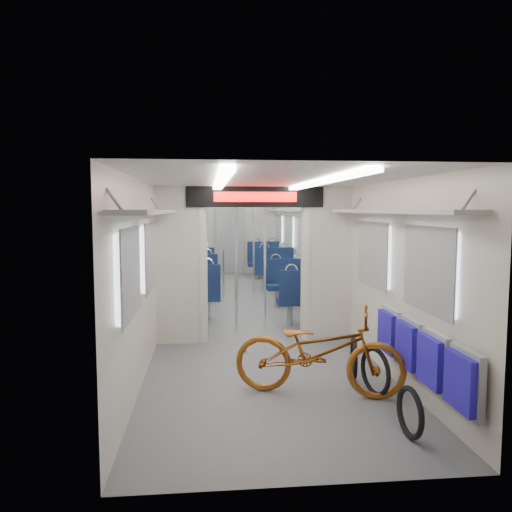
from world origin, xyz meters
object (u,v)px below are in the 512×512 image
(bicycle, at_px, (319,351))
(seat_bay_far_left, at_px, (198,267))
(stanchion_near_right, at_px, (265,260))
(stanchion_far_right, at_px, (254,246))
(bike_hoop_c, at_px, (354,360))
(seat_bay_near_right, at_px, (295,287))
(seat_bay_far_right, at_px, (269,262))
(flip_bench, at_px, (420,353))
(seat_bay_near_left, at_px, (195,282))
(stanchion_far_left, at_px, (223,247))
(bike_hoop_a, at_px, (410,415))
(bike_hoop_b, at_px, (375,374))
(stanchion_near_left, at_px, (236,262))

(bicycle, relative_size, seat_bay_far_left, 0.94)
(stanchion_near_right, bearing_deg, stanchion_far_right, 88.07)
(bike_hoop_c, height_order, stanchion_far_right, stanchion_far_right)
(seat_bay_near_right, xyz_separation_m, seat_bay_far_right, (0.00, 4.03, 0.04))
(seat_bay_near_right, bearing_deg, stanchion_near_right, -122.43)
(flip_bench, height_order, seat_bay_near_right, seat_bay_near_right)
(bicycle, bearing_deg, seat_bay_near_left, 34.13)
(stanchion_far_left, bearing_deg, stanchion_far_right, 9.73)
(bike_hoop_a, relative_size, bike_hoop_b, 0.87)
(seat_bay_near_right, bearing_deg, bicycle, -96.67)
(bike_hoop_b, height_order, seat_bay_far_left, seat_bay_far_left)
(bike_hoop_a, height_order, stanchion_near_left, stanchion_near_left)
(stanchion_near_left, bearing_deg, stanchion_far_left, 91.70)
(stanchion_near_left, relative_size, stanchion_near_right, 1.00)
(seat_bay_near_left, bearing_deg, seat_bay_near_right, -18.40)
(bike_hoop_c, distance_m, stanchion_far_left, 5.58)
(seat_bay_near_left, relative_size, seat_bay_near_right, 1.10)
(stanchion_near_right, bearing_deg, bike_hoop_c, -72.92)
(seat_bay_far_right, distance_m, stanchion_far_right, 2.31)
(flip_bench, bearing_deg, bike_hoop_a, -120.42)
(bike_hoop_b, relative_size, stanchion_near_right, 0.23)
(stanchion_near_left, bearing_deg, bike_hoop_c, -60.62)
(seat_bay_near_left, distance_m, stanchion_near_left, 2.19)
(seat_bay_near_left, relative_size, seat_bay_far_right, 0.95)
(seat_bay_far_right, relative_size, stanchion_near_left, 0.99)
(bike_hoop_b, bearing_deg, seat_bay_far_right, 90.86)
(seat_bay_far_right, bearing_deg, stanchion_far_right, -105.68)
(bike_hoop_b, xyz_separation_m, seat_bay_far_right, (-0.12, 8.15, 0.33))
(bicycle, xyz_separation_m, seat_bay_far_left, (-1.40, 7.39, 0.05))
(bike_hoop_c, relative_size, stanchion_far_left, 0.21)
(stanchion_near_right, relative_size, stanchion_far_left, 1.00)
(bicycle, relative_size, seat_bay_far_right, 0.80)
(bike_hoop_c, bearing_deg, bike_hoop_b, -82.95)
(bike_hoop_c, distance_m, stanchion_far_right, 5.57)
(seat_bay_far_left, height_order, seat_bay_far_right, seat_bay_far_right)
(bike_hoop_a, height_order, stanchion_far_right, stanchion_far_right)
(stanchion_near_right, distance_m, stanchion_far_left, 2.93)
(flip_bench, height_order, bike_hoop_a, flip_bench)
(seat_bay_near_left, bearing_deg, seat_bay_far_left, 90.00)
(bike_hoop_a, height_order, bike_hoop_c, bike_hoop_c)
(bike_hoop_c, xyz_separation_m, stanchion_far_left, (-1.33, 5.34, 0.93))
(seat_bay_near_right, relative_size, stanchion_far_right, 0.85)
(bicycle, bearing_deg, bike_hoop_b, -80.35)
(bicycle, distance_m, stanchion_far_left, 5.90)
(bike_hoop_a, bearing_deg, stanchion_near_left, 108.78)
(flip_bench, height_order, stanchion_far_left, stanchion_far_left)
(seat_bay_far_left, bearing_deg, bike_hoop_c, -74.48)
(seat_bay_near_right, xyz_separation_m, stanchion_far_right, (-0.60, 1.88, 0.62))
(seat_bay_far_right, xyz_separation_m, stanchion_near_right, (-0.70, -5.14, 0.58))
(bike_hoop_a, xyz_separation_m, stanchion_far_right, (-0.69, 6.99, 0.95))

